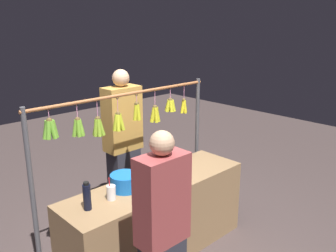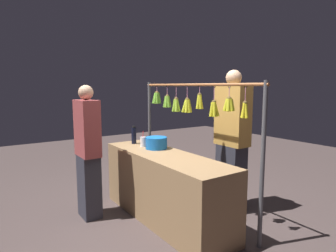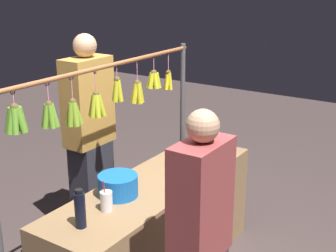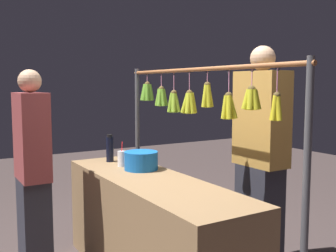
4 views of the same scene
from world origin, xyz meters
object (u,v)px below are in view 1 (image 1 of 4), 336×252
(blue_bucket, at_px, (125,182))
(customer_person, at_px, (162,237))
(water_bottle, at_px, (87,197))
(vendor_person, at_px, (123,146))
(drink_cup, at_px, (111,193))

(blue_bucket, distance_m, customer_person, 0.85)
(water_bottle, bearing_deg, vendor_person, -139.86)
(vendor_person, distance_m, customer_person, 1.78)
(water_bottle, distance_m, drink_cup, 0.25)
(drink_cup, xyz_separation_m, vendor_person, (-0.77, -0.85, 0.02))
(blue_bucket, height_order, customer_person, customer_person)
(customer_person, bearing_deg, vendor_person, -117.92)
(vendor_person, relative_size, customer_person, 1.12)
(customer_person, bearing_deg, drink_cup, -94.98)
(water_bottle, bearing_deg, blue_bucket, -169.70)
(water_bottle, height_order, vendor_person, vendor_person)
(customer_person, bearing_deg, water_bottle, -75.82)
(water_bottle, distance_m, customer_person, 0.75)
(drink_cup, height_order, vendor_person, vendor_person)
(blue_bucket, xyz_separation_m, vendor_person, (-0.56, -0.77, 0.01))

